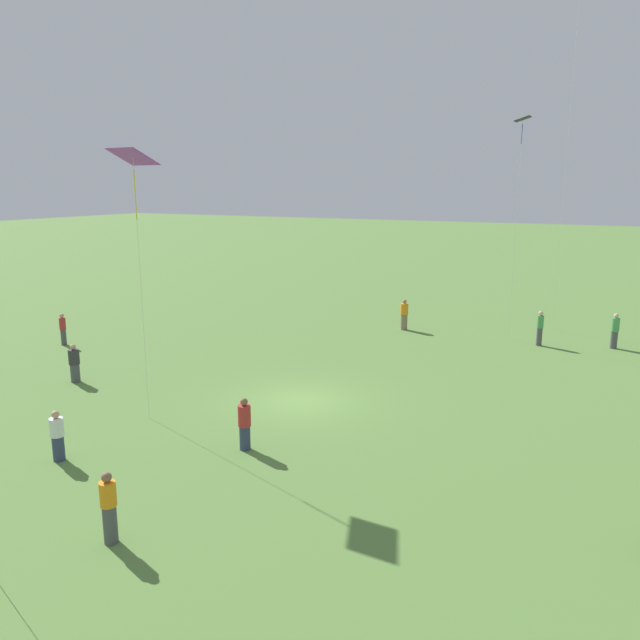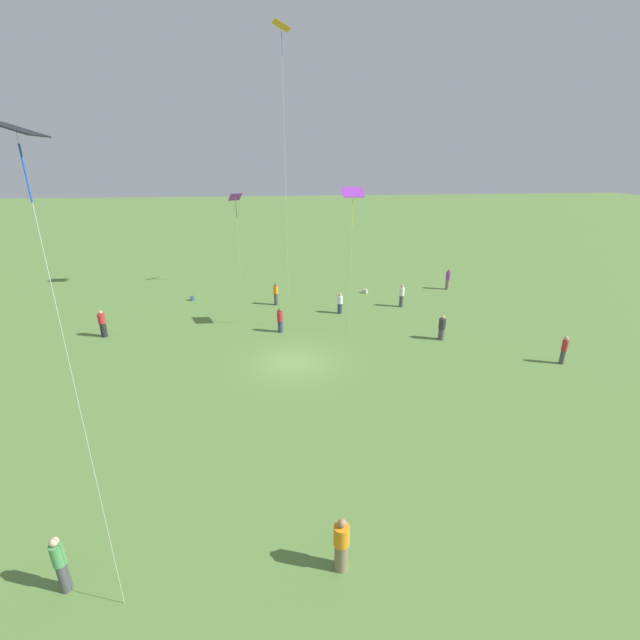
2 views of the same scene
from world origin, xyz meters
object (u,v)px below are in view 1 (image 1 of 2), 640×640
(person_2, at_px, (109,508))
(person_8, at_px, (540,328))
(person_1, at_px, (57,436))
(person_5, at_px, (615,331))
(kite_4, at_px, (522,131))
(person_7, at_px, (245,424))
(kite_3, at_px, (133,163))
(person_9, at_px, (404,315))
(person_4, at_px, (63,329))
(person_10, at_px, (74,364))

(person_2, relative_size, person_8, 0.97)
(person_1, xyz_separation_m, person_5, (-22.20, 14.45, 0.13))
(person_5, bearing_deg, kite_4, 94.72)
(person_2, height_order, person_7, person_2)
(person_1, bearing_deg, kite_3, -77.56)
(person_1, relative_size, person_5, 0.87)
(person_5, xyz_separation_m, person_9, (0.89, -10.96, -0.04))
(person_5, bearing_deg, person_1, 145.63)
(person_8, xyz_separation_m, person_9, (-0.25, -7.48, -0.06))
(person_9, bearing_deg, kite_3, 96.59)
(kite_4, bearing_deg, person_8, 115.52)
(person_8, distance_m, kite_3, 21.85)
(person_4, height_order, person_7, person_7)
(person_10, bearing_deg, person_2, -120.19)
(person_1, relative_size, kite_3, 0.17)
(person_7, relative_size, kite_4, 0.15)
(person_5, relative_size, person_7, 1.07)
(person_2, relative_size, kite_3, 0.19)
(person_4, height_order, kite_3, kite_3)
(person_5, distance_m, person_9, 11.00)
(person_4, relative_size, person_10, 1.02)
(person_8, bearing_deg, person_5, 18.95)
(person_5, distance_m, person_8, 3.67)
(person_1, xyz_separation_m, person_8, (-21.07, 10.97, 0.15))
(kite_3, distance_m, kite_4, 20.12)
(person_4, xyz_separation_m, person_8, (-11.13, 22.14, 0.07))
(person_10, bearing_deg, person_5, -42.22)
(person_7, relative_size, person_10, 1.03)
(person_1, bearing_deg, kite_4, -100.81)
(person_7, distance_m, kite_3, 9.30)
(person_10, xyz_separation_m, kite_4, (-15.91, 15.00, 10.04))
(person_5, distance_m, person_7, 21.38)
(person_10, bearing_deg, kite_4, -34.78)
(kite_3, bearing_deg, kite_4, -69.65)
(kite_4, bearing_deg, person_1, 21.99)
(person_5, bearing_deg, person_2, 157.28)
(person_1, xyz_separation_m, kite_4, (-21.66, 9.32, 10.07))
(person_5, bearing_deg, person_7, 151.22)
(person_9, distance_m, kite_4, 11.56)
(person_1, distance_m, person_5, 26.49)
(person_5, distance_m, person_10, 26.00)
(person_5, height_order, person_8, person_8)
(kite_4, bearing_deg, person_5, 141.29)
(person_1, bearing_deg, person_7, -132.37)
(person_2, xyz_separation_m, person_5, (-24.80, 9.72, 0.02))
(kite_3, bearing_deg, person_5, -80.27)
(person_7, xyz_separation_m, kite_3, (-0.70, -4.59, 8.05))
(person_1, relative_size, person_10, 0.96)
(kite_4, bearing_deg, person_2, 34.55)
(person_9, bearing_deg, person_4, 55.73)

